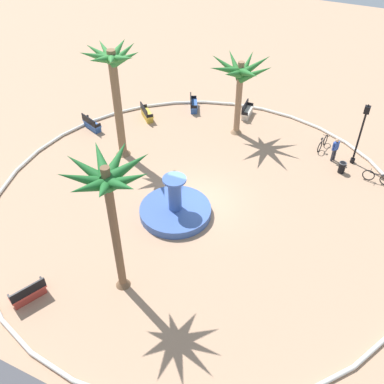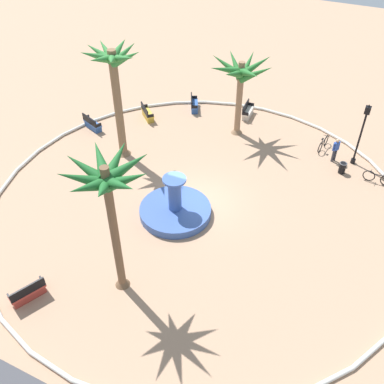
% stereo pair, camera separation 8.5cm
% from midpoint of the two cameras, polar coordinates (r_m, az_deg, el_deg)
% --- Properties ---
extents(ground_plane, '(80.00, 80.00, 0.00)m').
position_cam_midpoint_polar(ground_plane, '(24.61, 1.00, -1.35)').
color(ground_plane, tan).
extents(plaza_curb, '(23.12, 23.12, 0.20)m').
position_cam_midpoint_polar(plaza_curb, '(24.55, 1.00, -1.17)').
color(plaza_curb, silver).
rests_on(plaza_curb, ground).
extents(fountain, '(3.88, 3.88, 2.47)m').
position_cam_midpoint_polar(fountain, '(23.68, -2.09, -2.28)').
color(fountain, '#38569E').
rests_on(fountain, ground).
extents(palm_tree_near_fountain, '(3.64, 3.70, 7.01)m').
position_cam_midpoint_polar(palm_tree_near_fountain, '(16.80, -10.78, 0.46)').
color(palm_tree_near_fountain, brown).
rests_on(palm_tree_near_fountain, ground).
extents(palm_tree_by_curb, '(3.55, 3.60, 7.15)m').
position_cam_midpoint_polar(palm_tree_by_curb, '(25.99, -9.99, 14.80)').
color(palm_tree_by_curb, brown).
rests_on(palm_tree_by_curb, ground).
extents(palm_tree_mid_plaza, '(4.27, 4.30, 5.36)m').
position_cam_midpoint_polar(palm_tree_mid_plaza, '(28.62, 6.45, 14.79)').
color(palm_tree_mid_plaza, '#8E6B4C').
rests_on(palm_tree_mid_plaza, ground).
extents(bench_east, '(1.67, 1.05, 1.00)m').
position_cam_midpoint_polar(bench_east, '(31.45, -12.75, 8.56)').
color(bench_east, '#335BA8').
rests_on(bench_east, ground).
extents(bench_west, '(0.62, 1.63, 1.00)m').
position_cam_midpoint_polar(bench_west, '(32.42, 7.32, 10.28)').
color(bench_west, beige).
rests_on(bench_west, ground).
extents(bench_north, '(1.16, 1.65, 1.00)m').
position_cam_midpoint_polar(bench_north, '(33.06, 0.34, 11.24)').
color(bench_north, '#335BA8').
rests_on(bench_north, ground).
extents(bench_southeast, '(1.51, 1.46, 1.00)m').
position_cam_midpoint_polar(bench_southeast, '(32.07, -5.75, 10.05)').
color(bench_southeast, gold).
rests_on(bench_southeast, ground).
extents(bench_southwest, '(1.12, 1.66, 1.00)m').
position_cam_midpoint_polar(bench_southwest, '(21.19, -20.44, -12.23)').
color(bench_southwest, '#B73D33').
rests_on(bench_southwest, ground).
extents(lamppost, '(0.32, 0.32, 4.11)m').
position_cam_midpoint_polar(lamppost, '(28.08, 21.32, 7.52)').
color(lamppost, black).
rests_on(lamppost, ground).
extents(trash_bin, '(0.46, 0.46, 0.73)m').
position_cam_midpoint_polar(trash_bin, '(28.02, 19.06, 3.02)').
color(trash_bin, black).
rests_on(trash_bin, ground).
extents(bicycle_red_frame, '(1.72, 0.44, 0.94)m').
position_cam_midpoint_polar(bicycle_red_frame, '(27.93, 23.10, 1.70)').
color(bicycle_red_frame, black).
rests_on(bicycle_red_frame, ground).
extents(bicycle_by_lamppost, '(0.46, 1.71, 0.94)m').
position_cam_midpoint_polar(bicycle_by_lamppost, '(29.88, 16.77, 6.06)').
color(bicycle_by_lamppost, black).
rests_on(bicycle_by_lamppost, ground).
extents(person_cyclist_helmet, '(0.37, 0.44, 1.62)m').
position_cam_midpoint_polar(person_cyclist_helmet, '(28.62, 18.26, 5.35)').
color(person_cyclist_helmet, '#33333D').
rests_on(person_cyclist_helmet, ground).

